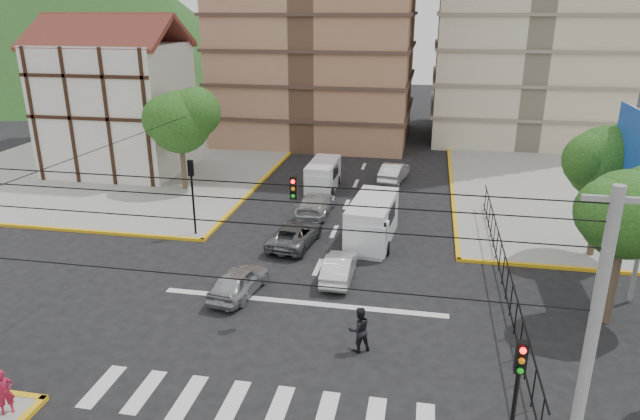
% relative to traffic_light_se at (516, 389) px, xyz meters
% --- Properties ---
extents(ground, '(160.00, 160.00, 0.00)m').
position_rel_traffic_light_se_xyz_m(ground, '(-7.80, 7.80, -3.11)').
color(ground, black).
rests_on(ground, ground).
extents(sidewalk_nw, '(26.00, 26.00, 0.15)m').
position_rel_traffic_light_se_xyz_m(sidewalk_nw, '(-27.80, 27.80, -3.04)').
color(sidewalk_nw, gray).
rests_on(sidewalk_nw, ground).
extents(crosswalk_stripes, '(12.00, 2.40, 0.01)m').
position_rel_traffic_light_se_xyz_m(crosswalk_stripes, '(-7.80, 1.80, -3.11)').
color(crosswalk_stripes, silver).
rests_on(crosswalk_stripes, ground).
extents(stop_line, '(13.00, 0.40, 0.01)m').
position_rel_traffic_light_se_xyz_m(stop_line, '(-7.80, 9.00, -3.11)').
color(stop_line, silver).
rests_on(stop_line, ground).
extents(tudor_building, '(10.80, 8.05, 12.23)m').
position_rel_traffic_light_se_xyz_m(tudor_building, '(-26.80, 27.80, 2.14)').
color(tudor_building, silver).
rests_on(tudor_building, ground).
extents(park_fence, '(0.10, 22.50, 1.66)m').
position_rel_traffic_light_se_xyz_m(park_fence, '(1.20, 12.30, -3.11)').
color(park_fence, black).
rests_on(park_fence, ground).
extents(billboard, '(0.36, 6.20, 8.10)m').
position_rel_traffic_light_se_xyz_m(billboard, '(6.65, 13.80, 2.89)').
color(billboard, slate).
rests_on(billboard, ground).
extents(tree_park_a, '(4.41, 3.60, 6.83)m').
position_rel_traffic_light_se_xyz_m(tree_park_a, '(5.28, 9.81, 1.90)').
color(tree_park_a, '#473828').
rests_on(tree_park_a, ground).
extents(tree_park_c, '(4.65, 3.80, 7.25)m').
position_rel_traffic_light_se_xyz_m(tree_park_c, '(6.29, 16.81, 2.22)').
color(tree_park_c, '#473828').
rests_on(tree_park_c, ground).
extents(tree_tudor, '(5.39, 4.40, 7.43)m').
position_rel_traffic_light_se_xyz_m(tree_tudor, '(-19.70, 23.81, 2.11)').
color(tree_tudor, '#473828').
rests_on(tree_tudor, ground).
extents(traffic_light_se, '(0.28, 0.22, 4.40)m').
position_rel_traffic_light_se_xyz_m(traffic_light_se, '(0.00, 0.00, 0.00)').
color(traffic_light_se, black).
rests_on(traffic_light_se, ground).
extents(traffic_light_nw, '(0.28, 0.22, 4.40)m').
position_rel_traffic_light_se_xyz_m(traffic_light_nw, '(-15.60, 15.60, 0.00)').
color(traffic_light_nw, black).
rests_on(traffic_light_nw, ground).
extents(traffic_light_hanging, '(18.00, 9.12, 0.92)m').
position_rel_traffic_light_se_xyz_m(traffic_light_hanging, '(-7.80, 5.76, 2.79)').
color(traffic_light_hanging, black).
rests_on(traffic_light_hanging, ground).
extents(utility_pole_se, '(1.40, 0.28, 9.00)m').
position_rel_traffic_light_se_xyz_m(utility_pole_se, '(1.20, -1.20, 1.65)').
color(utility_pole_se, slate).
rests_on(utility_pole_se, ground).
extents(van_right_lane, '(2.59, 5.64, 2.47)m').
position_rel_traffic_light_se_xyz_m(van_right_lane, '(-5.47, 16.48, -1.91)').
color(van_right_lane, silver).
rests_on(van_right_lane, ground).
extents(van_left_lane, '(1.99, 4.71, 2.11)m').
position_rel_traffic_light_se_xyz_m(van_left_lane, '(-9.96, 25.57, -2.09)').
color(van_left_lane, silver).
rests_on(van_left_lane, ground).
extents(car_silver_front_left, '(2.16, 4.14, 1.34)m').
position_rel_traffic_light_se_xyz_m(car_silver_front_left, '(-10.82, 9.24, -2.44)').
color(car_silver_front_left, '#AAABAF').
rests_on(car_silver_front_left, ground).
extents(car_white_front_right, '(1.36, 3.86, 1.27)m').
position_rel_traffic_light_se_xyz_m(car_white_front_right, '(-6.54, 11.67, -2.48)').
color(car_white_front_right, silver).
rests_on(car_white_front_right, ground).
extents(car_grey_mid_left, '(2.62, 4.82, 1.28)m').
position_rel_traffic_light_se_xyz_m(car_grey_mid_left, '(-9.63, 15.42, -2.47)').
color(car_grey_mid_left, slate).
rests_on(car_grey_mid_left, ground).
extents(car_silver_rear_left, '(2.06, 4.85, 1.39)m').
position_rel_traffic_light_se_xyz_m(car_silver_rear_left, '(-9.47, 20.63, -2.42)').
color(car_silver_rear_left, silver).
rests_on(car_silver_rear_left, ground).
extents(car_darkgrey_mid_right, '(1.89, 3.97, 1.31)m').
position_rel_traffic_light_se_xyz_m(car_darkgrey_mid_right, '(-5.38, 22.65, -2.46)').
color(car_darkgrey_mid_right, '#262628').
rests_on(car_darkgrey_mid_right, ground).
extents(car_white_rear_right, '(2.23, 4.56, 1.44)m').
position_rel_traffic_light_se_xyz_m(car_white_rear_right, '(-5.05, 28.95, -2.39)').
color(car_white_rear_right, silver).
rests_on(car_white_rear_right, ground).
extents(pedestrian_sw_corner, '(0.67, 0.67, 1.57)m').
position_rel_traffic_light_se_xyz_m(pedestrian_sw_corner, '(-15.53, -0.18, -2.18)').
color(pedestrian_sw_corner, '#AA1A37').
rests_on(pedestrian_sw_corner, sidewalk_sw).
extents(pedestrian_crosswalk, '(1.12, 1.05, 1.84)m').
position_rel_traffic_light_se_xyz_m(pedestrian_crosswalk, '(-4.82, 5.73, -2.19)').
color(pedestrian_crosswalk, black).
rests_on(pedestrian_crosswalk, ground).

